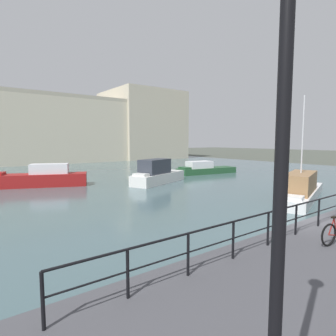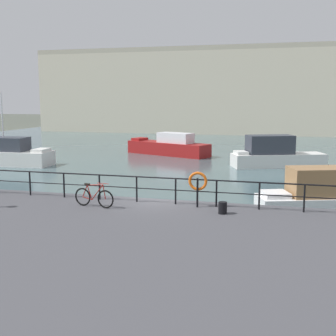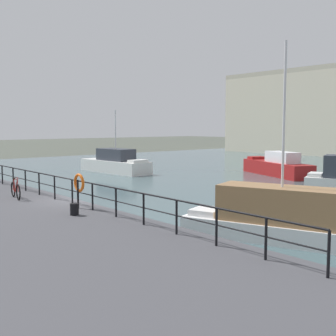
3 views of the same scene
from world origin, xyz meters
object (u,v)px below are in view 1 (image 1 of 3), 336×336
Objects in this scene: moored_blue_motorboat at (41,178)px; harbor_building at (65,130)px; moored_harbor_tender at (301,189)px; moored_small_launch at (157,174)px; quay_lamp_post at (283,139)px; moored_green_narrowboat at (204,169)px.

harbor_building is at bearing -88.03° from moored_blue_motorboat.
moored_blue_motorboat is 0.89× the size of moored_harbor_tender.
moored_harbor_tender is at bearing 83.49° from moored_small_launch.
quay_lamp_post is at bearing 7.53° from moored_harbor_tender.
moored_blue_motorboat is 1.15× the size of moored_small_launch.
quay_lamp_post reaches higher than moored_small_launch.
quay_lamp_post is (-3.90, -27.02, 3.57)m from moored_blue_motorboat.
quay_lamp_post is (-17.48, -8.90, 3.53)m from moored_harbor_tender.
moored_green_narrowboat is 17.38m from moored_harbor_tender.
moored_small_launch is at bearing 175.49° from moored_blue_motorboat.
moored_small_launch is at bearing 26.33° from moored_green_narrowboat.
moored_blue_motorboat is at bearing 81.78° from quay_lamp_post.
moored_green_narrowboat is 0.87× the size of moored_harbor_tender.
moored_harbor_tender is 13.57m from moored_small_launch.
harbor_building reaches higher than moored_blue_motorboat.
moored_green_narrowboat is at bearing -130.05° from moored_harbor_tender.
moored_harbor_tender is at bearing 77.58° from moored_green_narrowboat.
moored_green_narrowboat is (19.69, -1.85, -0.19)m from moored_blue_motorboat.
moored_blue_motorboat is 1.65× the size of quay_lamp_post.
moored_harbor_tender is at bearing 26.99° from quay_lamp_post.
moored_green_narrowboat is 1.13× the size of moored_small_launch.
harbor_building is at bearing -69.01° from moored_green_narrowboat.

